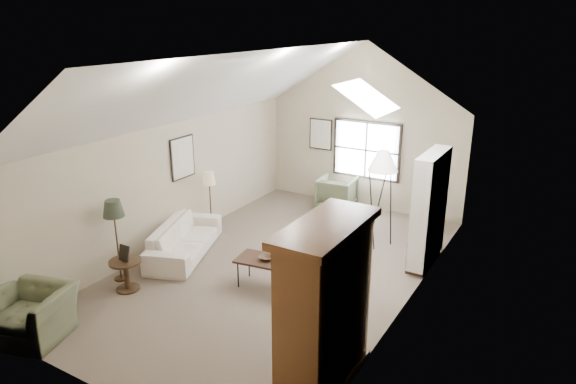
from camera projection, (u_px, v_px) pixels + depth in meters
The scene contains 18 objects.
room_shell at pixel (276, 97), 8.66m from camera, with size 5.01×8.01×4.00m.
window at pixel (366, 150), 12.41m from camera, with size 1.72×0.08×1.42m, color black.
skylight at pixel (368, 96), 8.77m from camera, with size 0.80×1.20×0.52m, color white, non-canonical shape.
wall_art at pixel (251, 146), 11.63m from camera, with size 1.97×3.71×0.88m.
armoire at pixel (325, 307), 6.33m from camera, with size 0.60×1.50×2.20m, color brown.
tv_alcove at pixel (429, 207), 9.50m from camera, with size 0.32×1.30×2.10m, color white.
media_console at pixel (424, 249), 9.78m from camera, with size 0.34×1.18×0.60m, color #382316.
tv_panel at pixel (427, 219), 9.58m from camera, with size 0.05×0.90×0.55m, color black.
sofa at pixel (184, 239), 10.18m from camera, with size 2.22×0.87×0.65m, color white.
armchair_near at pixel (29, 313), 7.53m from camera, with size 1.14×1.00×0.74m, color #5C6144.
armchair_far at pixel (337, 193), 12.61m from camera, with size 0.85×0.88×0.80m, color #626C4B.
coffee_table at pixel (266, 273), 8.95m from camera, with size 1.02×0.57×0.52m, color #341D15.
bowl at pixel (266, 258), 8.86m from camera, with size 0.24×0.24×0.06m, color #3A2B17.
side_table at pixel (127, 275), 8.84m from camera, with size 0.56×0.56×0.56m, color #321F14.
side_chair at pixel (424, 216), 10.70m from camera, with size 0.44×0.44×1.12m, color maroon.
tripod_lamp at pixel (381, 198), 10.34m from camera, with size 0.60×0.60×2.06m, color white, non-canonical shape.
dark_lamp at pixel (117, 240), 9.03m from camera, with size 0.37×0.37×1.55m, color black, non-canonical shape.
tan_lamp at pixel (210, 201), 11.17m from camera, with size 0.28×0.28×1.39m, color tan, non-canonical shape.
Camera 1 is at (4.61, -7.40, 4.48)m, focal length 32.00 mm.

